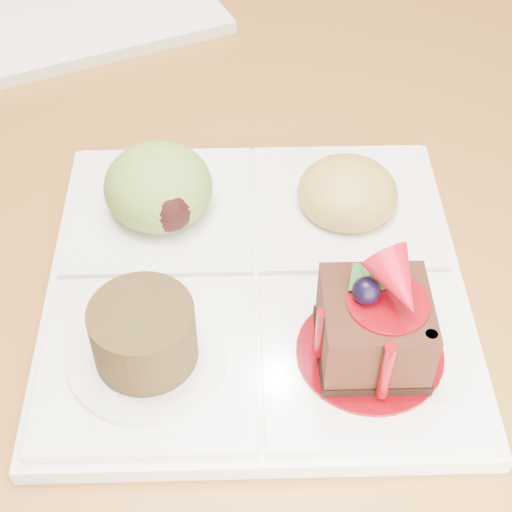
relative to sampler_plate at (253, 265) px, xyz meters
name	(u,v)px	position (x,y,z in m)	size (l,w,h in m)	color
ground	(182,328)	(0.10, 0.56, -0.77)	(6.00, 6.00, 0.00)	#532F17
sampler_plate	(253,265)	(0.00, 0.00, 0.00)	(0.36, 0.36, 0.11)	white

